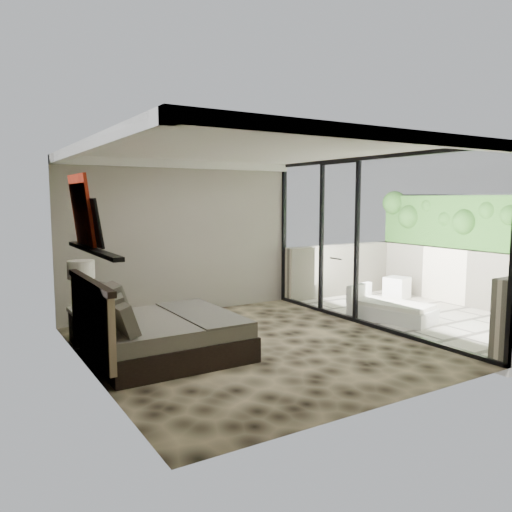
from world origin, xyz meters
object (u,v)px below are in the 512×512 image
bed (158,334)px  table_lamp (81,278)px  lounger (389,310)px  nightstand (88,326)px  ottoman (397,287)px

bed → table_lamp: (-0.70, 1.22, 0.65)m
bed → lounger: (4.21, -0.12, -0.15)m
nightstand → lounger: 5.03m
nightstand → lounger: (4.85, -1.32, -0.07)m
nightstand → ottoman: 6.43m
nightstand → ottoman: size_ratio=1.11×
nightstand → bed: bearing=-75.3°
bed → ottoman: bed is taller
bed → nightstand: bearing=118.1°
table_lamp → ottoman: table_lamp is taller
bed → ottoman: size_ratio=4.39×
nightstand → ottoman: bearing=-13.7°
bed → nightstand: 1.36m
ottoman → lounger: lounger is taller
lounger → nightstand: bearing=149.7°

